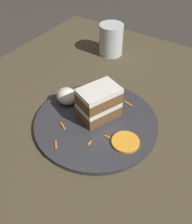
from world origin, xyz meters
name	(u,v)px	position (x,y,z in m)	size (l,w,h in m)	color
ground_plane	(113,119)	(0.00, 0.00, 0.00)	(6.00, 6.00, 0.00)	#38332D
dining_table	(113,116)	(0.00, 0.00, 0.01)	(0.92, 0.90, 0.02)	#4C422D
plate	(96,122)	(-0.02, -0.06, 0.03)	(0.30, 0.30, 0.01)	#333338
cake_slice	(99,103)	(-0.02, -0.04, 0.07)	(0.10, 0.11, 0.08)	brown
cream_dollop	(67,96)	(-0.12, -0.04, 0.05)	(0.06, 0.05, 0.04)	white
orange_garnish	(126,142)	(0.08, -0.08, 0.03)	(0.06, 0.06, 0.01)	orange
carrot_shreds_scatter	(88,115)	(-0.04, -0.05, 0.03)	(0.16, 0.23, 0.00)	orange
drinking_glass	(111,41)	(-0.17, 0.26, 0.06)	(0.08, 0.08, 0.10)	silver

